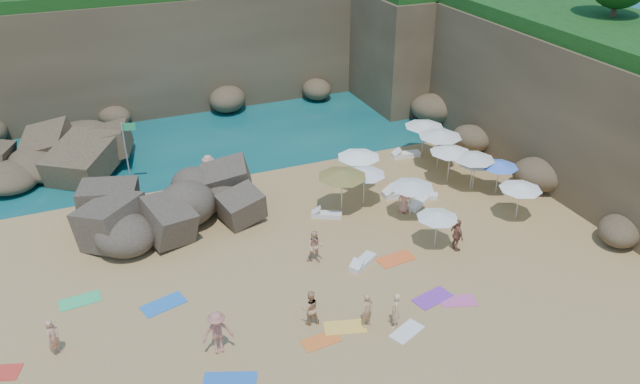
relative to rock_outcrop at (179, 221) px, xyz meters
name	(u,v)px	position (x,y,z in m)	size (l,w,h in m)	color
ground	(305,267)	(4.54, -6.34, 0.00)	(120.00, 120.00, 0.00)	tan
seawater	(176,77)	(4.54, 23.66, 0.00)	(120.00, 120.00, 0.00)	#0C4751
cliff_back	(209,42)	(6.54, 18.66, 4.00)	(44.00, 8.00, 8.00)	brown
cliff_right	(536,81)	(23.54, 1.66, 4.00)	(8.00, 30.00, 8.00)	brown
cliff_corner	(413,38)	(21.54, 13.66, 4.00)	(10.00, 12.00, 8.00)	brown
rock_promontory	(41,166)	(-6.46, 9.66, 0.00)	(12.00, 7.00, 2.00)	brown
rock_outcrop	(179,221)	(0.00, 0.00, 0.00)	(6.90, 5.17, 2.76)	brown
flag_pole	(127,146)	(-1.60, 4.96, 2.47)	(0.75, 0.19, 3.87)	silver
parasol_0	(364,171)	(9.60, -2.10, 1.97)	(2.27, 2.27, 2.15)	silver
parasol_1	(359,154)	(10.14, -0.29, 2.10)	(2.42, 2.42, 2.29)	silver
parasol_2	(474,156)	(15.95, -2.88, 2.05)	(2.36, 2.36, 2.23)	silver
parasol_3	(424,124)	(15.77, 2.09, 2.12)	(2.44, 2.44, 2.31)	silver
parasol_4	(476,161)	(16.07, -2.92, 1.75)	(2.01, 2.01, 1.90)	silver
parasol_5	(412,184)	(11.22, -4.31, 1.96)	(2.26, 2.26, 2.13)	silver
parasol_6	(342,173)	(8.18, -2.37, 2.27)	(2.61, 2.61, 2.47)	silver
parasol_7	(440,133)	(15.68, 0.16, 2.25)	(2.59, 2.59, 2.45)	silver
parasol_8	(451,150)	(15.23, -1.66, 2.05)	(2.37, 2.37, 2.24)	silver
parasol_9	(438,215)	(10.97, -7.15, 1.75)	(2.02, 2.02, 1.91)	silver
parasol_10	(500,164)	(17.00, -3.83, 1.79)	(2.06, 2.06, 1.95)	silver
parasol_11	(521,186)	(16.27, -6.52, 1.89)	(2.18, 2.18, 2.06)	silver
lounger_0	(418,203)	(12.25, -3.39, 0.13)	(1.63, 0.54, 0.25)	white
lounger_1	(327,215)	(7.23, -2.58, 0.12)	(1.59, 0.53, 0.25)	white
lounger_2	(406,155)	(14.72, 2.26, 0.14)	(1.80, 0.60, 0.28)	white
lounger_3	(400,193)	(11.93, -2.01, 0.16)	(2.03, 0.68, 0.32)	white
lounger_4	(423,195)	(12.99, -2.71, 0.12)	(1.57, 0.52, 0.24)	white
lounger_5	(363,262)	(7.07, -7.20, 0.13)	(1.63, 0.54, 0.25)	silver
towel_0	(230,382)	(-0.57, -11.91, 0.02)	(1.92, 0.96, 0.03)	blue
towel_2	(321,341)	(3.29, -11.20, 0.01)	(1.50, 0.75, 0.03)	orange
towel_4	(345,327)	(4.50, -10.84, 0.01)	(1.68, 0.84, 0.03)	#FFBD43
towel_6	(432,298)	(8.73, -10.59, 0.02)	(1.73, 0.86, 0.03)	purple
towel_8	(164,304)	(-1.98, -6.58, 0.02)	(1.82, 0.91, 0.03)	blue
towel_9	(458,301)	(9.62, -11.17, 0.01)	(1.56, 0.78, 0.03)	#D05096
towel_10	(396,259)	(8.70, -7.41, 0.02)	(1.77, 0.89, 0.03)	orange
towel_11	(80,301)	(-5.22, -4.95, 0.01)	(1.70, 0.85, 0.03)	#35BC6D
towel_13	(407,331)	(6.66, -12.02, 0.01)	(1.46, 0.73, 0.03)	white
person_stand_0	(53,338)	(-6.24, -7.98, 0.81)	(0.59, 0.39, 1.61)	tan
person_stand_1	(310,308)	(3.31, -10.04, 0.77)	(0.75, 0.59, 1.55)	tan
person_stand_2	(209,171)	(2.42, 3.10, 0.97)	(1.25, 0.52, 1.94)	tan
person_stand_3	(457,235)	(11.71, -7.82, 0.83)	(0.98, 0.41, 1.67)	#8D5846
person_stand_4	(404,200)	(11.18, -3.70, 0.73)	(0.71, 0.39, 1.46)	tan
person_stand_5	(186,204)	(0.52, 0.23, 0.76)	(1.40, 0.40, 1.51)	#A77253
person_stand_6	(395,310)	(6.37, -11.51, 0.78)	(0.57, 0.38, 1.57)	#DFB57F
person_lie_0	(219,347)	(-0.52, -10.25, 0.24)	(1.18, 1.83, 0.49)	#B36A59
person_lie_4	(367,322)	(5.35, -11.07, 0.18)	(0.55, 1.51, 0.36)	tan
person_lie_5	(315,256)	(5.12, -6.14, 0.30)	(0.77, 1.59, 0.60)	tan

